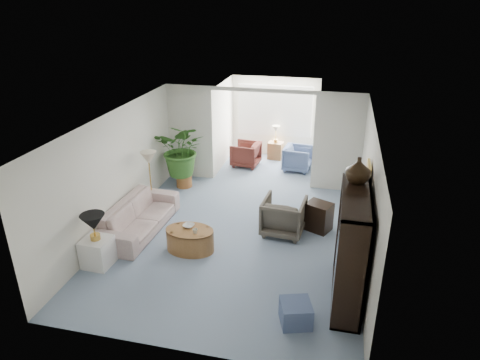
% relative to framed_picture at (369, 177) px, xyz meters
% --- Properties ---
extents(floor, '(6.00, 6.00, 0.00)m').
position_rel_framed_picture_xyz_m(floor, '(-2.46, 0.10, -1.70)').
color(floor, '#879AB3').
rests_on(floor, ground).
extents(sunroom_floor, '(2.60, 2.60, 0.00)m').
position_rel_framed_picture_xyz_m(sunroom_floor, '(-2.46, 4.20, -1.70)').
color(sunroom_floor, '#879AB3').
rests_on(sunroom_floor, ground).
extents(back_pier_left, '(1.20, 0.12, 2.50)m').
position_rel_framed_picture_xyz_m(back_pier_left, '(-4.36, 3.10, -0.45)').
color(back_pier_left, silver).
rests_on(back_pier_left, ground).
extents(back_pier_right, '(1.20, 0.12, 2.50)m').
position_rel_framed_picture_xyz_m(back_pier_right, '(-0.56, 3.10, -0.45)').
color(back_pier_right, silver).
rests_on(back_pier_right, ground).
extents(back_header, '(2.60, 0.12, 0.10)m').
position_rel_framed_picture_xyz_m(back_header, '(-2.46, 3.10, 0.75)').
color(back_header, silver).
rests_on(back_header, back_pier_left).
extents(window_pane, '(2.20, 0.02, 1.50)m').
position_rel_framed_picture_xyz_m(window_pane, '(-2.46, 5.28, -0.30)').
color(window_pane, white).
extents(window_blinds, '(2.20, 0.02, 1.50)m').
position_rel_framed_picture_xyz_m(window_blinds, '(-2.46, 5.25, -0.30)').
color(window_blinds, white).
extents(framed_picture, '(0.04, 0.50, 0.40)m').
position_rel_framed_picture_xyz_m(framed_picture, '(0.00, 0.00, 0.00)').
color(framed_picture, '#BCB096').
extents(sofa, '(0.96, 2.27, 0.65)m').
position_rel_framed_picture_xyz_m(sofa, '(-4.48, 0.09, -1.37)').
color(sofa, beige).
rests_on(sofa, ground).
extents(end_table, '(0.51, 0.51, 0.54)m').
position_rel_framed_picture_xyz_m(end_table, '(-4.68, -1.26, -1.43)').
color(end_table, white).
rests_on(end_table, ground).
extents(table_lamp, '(0.44, 0.44, 0.30)m').
position_rel_framed_picture_xyz_m(table_lamp, '(-4.68, -1.26, -0.81)').
color(table_lamp, black).
rests_on(table_lamp, end_table).
extents(floor_lamp, '(0.36, 0.36, 0.28)m').
position_rel_framed_picture_xyz_m(floor_lamp, '(-4.65, 1.11, -0.45)').
color(floor_lamp, beige).
rests_on(floor_lamp, ground).
extents(coffee_table, '(1.11, 1.11, 0.45)m').
position_rel_framed_picture_xyz_m(coffee_table, '(-3.20, -0.40, -1.47)').
color(coffee_table, '#966036').
rests_on(coffee_table, ground).
extents(coffee_bowl, '(0.25, 0.25, 0.05)m').
position_rel_framed_picture_xyz_m(coffee_bowl, '(-3.25, -0.30, -1.22)').
color(coffee_bowl, silver).
rests_on(coffee_bowl, coffee_table).
extents(coffee_cup, '(0.11, 0.11, 0.09)m').
position_rel_framed_picture_xyz_m(coffee_cup, '(-3.05, -0.50, -1.20)').
color(coffee_cup, beige).
rests_on(coffee_cup, coffee_table).
extents(wingback_chair, '(0.91, 0.93, 0.78)m').
position_rel_framed_picture_xyz_m(wingback_chair, '(-1.53, 0.68, -1.31)').
color(wingback_chair, '#575145').
rests_on(wingback_chair, ground).
extents(side_table_dark, '(0.64, 0.59, 0.61)m').
position_rel_framed_picture_xyz_m(side_table_dark, '(-0.83, 0.98, -1.39)').
color(side_table_dark, black).
rests_on(side_table_dark, ground).
extents(entertainment_cabinet, '(0.45, 1.68, 1.87)m').
position_rel_framed_picture_xyz_m(entertainment_cabinet, '(-0.23, -1.17, -0.77)').
color(entertainment_cabinet, black).
rests_on(entertainment_cabinet, ground).
extents(cabinet_urn, '(0.40, 0.40, 0.42)m').
position_rel_framed_picture_xyz_m(cabinet_urn, '(-0.23, -0.67, 0.37)').
color(cabinet_urn, black).
rests_on(cabinet_urn, entertainment_cabinet).
extents(ottoman, '(0.57, 0.57, 0.36)m').
position_rel_framed_picture_xyz_m(ottoman, '(-0.97, -1.97, -1.52)').
color(ottoman, slate).
rests_on(ottoman, ground).
extents(plant_pot, '(0.40, 0.40, 0.32)m').
position_rel_framed_picture_xyz_m(plant_pot, '(-4.35, 2.43, -1.54)').
color(plant_pot, brown).
rests_on(plant_pot, ground).
extents(house_plant, '(1.26, 1.10, 1.40)m').
position_rel_framed_picture_xyz_m(house_plant, '(-4.35, 2.43, -0.68)').
color(house_plant, '#316322').
rests_on(house_plant, plant_pot).
extents(sunroom_chair_blue, '(0.83, 0.81, 0.69)m').
position_rel_framed_picture_xyz_m(sunroom_chair_blue, '(-1.61, 4.23, -1.35)').
color(sunroom_chair_blue, slate).
rests_on(sunroom_chair_blue, ground).
extents(sunroom_chair_maroon, '(0.84, 0.82, 0.69)m').
position_rel_framed_picture_xyz_m(sunroom_chair_maroon, '(-3.11, 4.23, -1.35)').
color(sunroom_chair_maroon, '#59241E').
rests_on(sunroom_chair_maroon, ground).
extents(sunroom_table, '(0.45, 0.37, 0.52)m').
position_rel_framed_picture_xyz_m(sunroom_table, '(-2.36, 4.98, -1.44)').
color(sunroom_table, '#966036').
rests_on(sunroom_table, ground).
extents(shelf_clutter, '(0.30, 1.11, 1.06)m').
position_rel_framed_picture_xyz_m(shelf_clutter, '(-0.28, -1.21, -0.72)').
color(shelf_clutter, '#3E3C3A').
rests_on(shelf_clutter, entertainment_cabinet).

